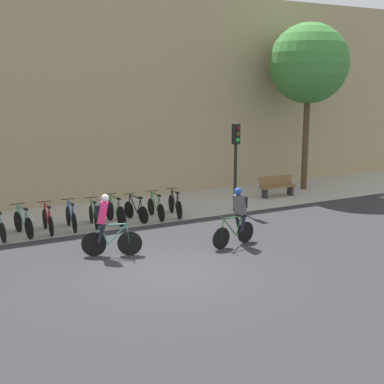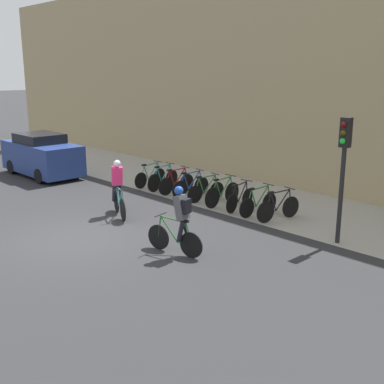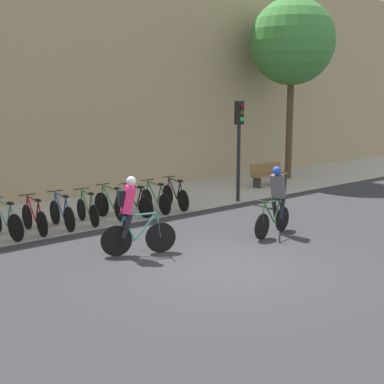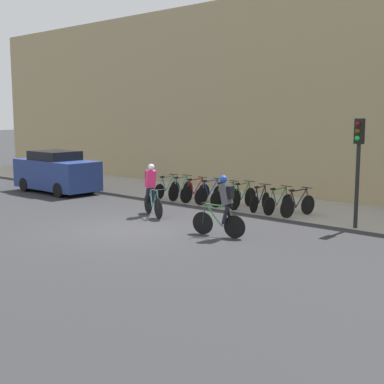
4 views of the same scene
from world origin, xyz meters
name	(u,v)px [view 3 (image 3 of 4)]	position (x,y,z in m)	size (l,w,h in m)	color
ground	(226,267)	(0.00, 0.00, 0.00)	(200.00, 200.00, 0.00)	#2B2B2D
kerb_strip	(73,213)	(0.00, 6.75, 0.00)	(44.00, 4.50, 0.01)	#A39E93
building_facade	(30,71)	(0.00, 9.30, 4.31)	(44.00, 0.60, 8.61)	tan
cyclist_pink	(131,214)	(-1.02, 1.99, 0.95)	(1.59, 0.75, 1.79)	black
cyclist_grey	(276,198)	(2.84, 1.11, 0.95)	(1.66, 0.56, 1.77)	black
parked_bike_1	(5,222)	(-2.66, 5.24, 0.41)	(0.46, 1.72, 0.98)	black
parked_bike_2	(34,218)	(-1.88, 5.24, 0.40)	(0.46, 1.69, 0.97)	black
parked_bike_3	(62,214)	(-1.10, 5.24, 0.40)	(0.46, 1.68, 0.97)	black
parked_bike_4	(88,210)	(-0.32, 5.24, 0.38)	(0.46, 1.59, 0.95)	black
parked_bike_5	(112,205)	(0.46, 5.24, 0.42)	(0.46, 1.76, 0.99)	black
parked_bike_6	(134,203)	(1.25, 5.24, 0.38)	(0.46, 1.58, 0.94)	black
parked_bike_7	(155,199)	(2.03, 5.24, 0.39)	(0.46, 1.68, 0.95)	black
parked_bike_8	(175,196)	(2.81, 5.24, 0.40)	(0.48, 1.70, 0.97)	black
traffic_light_pole	(239,132)	(5.12, 4.74, 2.33)	(0.26, 0.30, 3.34)	black
bench	(268,174)	(8.22, 6.18, 0.47)	(1.70, 0.44, 0.89)	brown
street_tree_0	(292,42)	(10.33, 6.93, 5.66)	(3.53, 3.53, 7.45)	#4C3823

